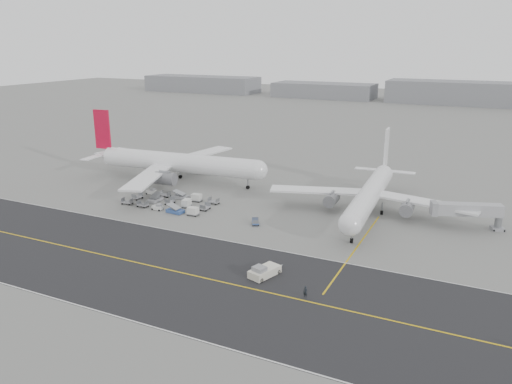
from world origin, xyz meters
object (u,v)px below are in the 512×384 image
at_px(airliner_a, 175,162).
at_px(pushback_tug, 264,272).
at_px(jet_bridge, 468,211).
at_px(ground_crew_a, 305,292).
at_px(airliner_b, 371,193).

bearing_deg(airliner_a, pushback_tug, -137.06).
relative_size(jet_bridge, ground_crew_a, 7.87).
bearing_deg(ground_crew_a, airliner_a, 146.69).
bearing_deg(jet_bridge, airliner_b, 157.81).
xyz_separation_m(jet_bridge, ground_crew_a, (-20.17, -42.28, -3.01)).
xyz_separation_m(pushback_tug, jet_bridge, (28.91, 38.41, 3.09)).
relative_size(pushback_tug, ground_crew_a, 3.93).
height_order(airliner_b, jet_bridge, airliner_b).
bearing_deg(pushback_tug, airliner_a, 154.89).
xyz_separation_m(pushback_tug, ground_crew_a, (8.74, -3.87, 0.08)).
bearing_deg(airliner_b, airliner_a, 173.05).
distance_m(airliner_b, pushback_tug, 40.59).
relative_size(airliner_a, jet_bridge, 3.65).
relative_size(airliner_a, pushback_tug, 7.31).
distance_m(pushback_tug, jet_bridge, 48.17).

